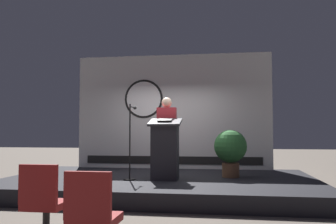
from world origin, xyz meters
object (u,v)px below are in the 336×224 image
object	(u,v)px
speaker_person	(167,136)
microphone_stand	(130,153)
audience_chair_right	(92,213)
audience_chair_left	(43,199)
potted_plant	(230,149)
podium	(165,150)

from	to	relation	value
speaker_person	microphone_stand	size ratio (longest dim) A/B	1.12
microphone_stand	audience_chair_right	xyz separation A→B (m)	(0.62, -3.78, -0.34)
speaker_person	microphone_stand	world-z (taller)	speaker_person
microphone_stand	audience_chair_left	xyz separation A→B (m)	(-0.19, -3.19, -0.34)
potted_plant	audience_chair_left	distance (m)	4.48
speaker_person	potted_plant	xyz separation A→B (m)	(1.34, 0.14, -0.27)
audience_chair_left	audience_chair_right	distance (m)	1.00
podium	speaker_person	xyz separation A→B (m)	(-0.04, 0.48, 0.27)
microphone_stand	audience_chair_right	distance (m)	3.85
microphone_stand	audience_chair_left	size ratio (longest dim) A/B	1.70
speaker_person	podium	bearing A→B (deg)	-85.26
potted_plant	audience_chair_left	xyz separation A→B (m)	(-2.18, -3.90, -0.40)
audience_chair_left	audience_chair_right	xyz separation A→B (m)	(0.80, -0.60, 0.00)
speaker_person	audience_chair_left	bearing A→B (deg)	-102.49
podium	speaker_person	world-z (taller)	speaker_person
audience_chair_left	audience_chair_right	world-z (taller)	same
audience_chair_right	speaker_person	bearing A→B (deg)	89.61
microphone_stand	potted_plant	size ratio (longest dim) A/B	1.52
podium	speaker_person	size ratio (longest dim) A/B	0.73
audience_chair_left	audience_chair_right	bearing A→B (deg)	-36.67
potted_plant	podium	bearing A→B (deg)	-154.62
podium	audience_chair_left	size ratio (longest dim) A/B	1.39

